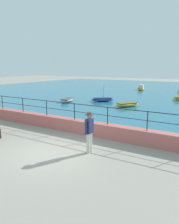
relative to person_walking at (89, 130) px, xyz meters
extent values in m
plane|color=gray|center=(-1.34, -0.98, -0.98)|extent=(120.00, 120.00, 0.00)
cube|color=#BC605B|center=(-1.34, 2.22, -0.63)|extent=(20.00, 0.56, 0.70)
cylinder|color=black|center=(-8.50, 2.22, 0.17)|extent=(0.04, 0.04, 0.90)
cylinder|color=black|center=(-6.45, 2.22, 0.17)|extent=(0.04, 0.04, 0.90)
cylinder|color=black|center=(-4.41, 2.22, 0.17)|extent=(0.04, 0.04, 0.90)
cylinder|color=black|center=(-2.37, 2.22, 0.17)|extent=(0.04, 0.04, 0.90)
cylinder|color=black|center=(-0.32, 2.22, 0.17)|extent=(0.04, 0.04, 0.90)
cylinder|color=black|center=(1.72, 2.22, 0.17)|extent=(0.04, 0.04, 0.90)
cylinder|color=black|center=(-1.34, 2.22, 0.59)|extent=(18.40, 0.04, 0.04)
cylinder|color=black|center=(-1.34, 2.22, 0.17)|extent=(18.40, 0.03, 0.03)
cube|color=#236B89|center=(-1.34, 24.86, -0.95)|extent=(64.00, 44.32, 0.06)
cylinder|color=beige|center=(0.00, 0.09, -0.55)|extent=(0.15, 0.15, 0.86)
cylinder|color=beige|center=(0.00, -0.09, -0.55)|extent=(0.15, 0.15, 0.86)
cube|color=navy|center=(0.00, 0.00, 0.18)|extent=(0.22, 0.36, 0.60)
cylinder|color=navy|center=(0.00, 0.24, 0.14)|extent=(0.09, 0.09, 0.52)
cylinder|color=navy|center=(0.00, -0.24, 0.14)|extent=(0.09, 0.09, 0.52)
sphere|color=#9E7051|center=(0.00, 0.00, 0.61)|extent=(0.22, 0.22, 0.22)
cylinder|color=#4C4238|center=(0.00, 0.00, 0.66)|extent=(0.38, 0.38, 0.02)
cylinder|color=#4C4238|center=(0.00, 0.00, 0.72)|extent=(0.20, 0.20, 0.10)
ellipsoid|color=gold|center=(-6.85, 25.48, -0.74)|extent=(1.29, 2.42, 0.36)
cube|color=brown|center=(-6.85, 25.48, -0.59)|extent=(1.08, 1.95, 0.06)
cube|color=silver|center=(-6.89, 25.72, -0.36)|extent=(0.76, 0.90, 0.40)
ellipsoid|color=#2D4C9E|center=(-6.25, 12.45, -0.74)|extent=(2.35, 2.16, 0.36)
cube|color=navy|center=(-6.25, 12.45, -0.59)|extent=(1.91, 1.76, 0.06)
cylinder|color=#B2A899|center=(-6.17, 12.51, 0.08)|extent=(0.06, 0.06, 1.28)
ellipsoid|color=gray|center=(-9.11, 10.29, -0.74)|extent=(1.49, 2.46, 0.36)
cube|color=#4D4D51|center=(-9.11, 10.29, -0.59)|extent=(1.23, 1.98, 0.06)
ellipsoid|color=gold|center=(-2.93, 10.96, -0.74)|extent=(2.02, 2.41, 0.36)
cube|color=brown|center=(-2.93, 10.96, -0.59)|extent=(1.65, 1.96, 0.06)
camera|label=1|loc=(4.85, -7.69, 2.60)|focal=36.52mm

